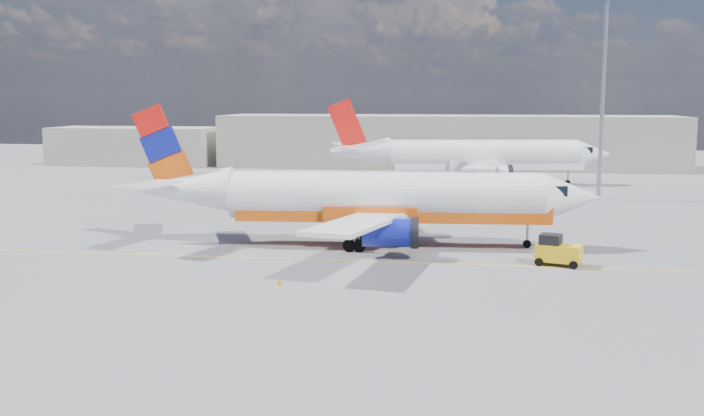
# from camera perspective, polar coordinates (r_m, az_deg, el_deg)

# --- Properties ---
(ground) EXTENTS (240.00, 240.00, 0.00)m
(ground) POSITION_cam_1_polar(r_m,az_deg,el_deg) (49.85, -1.40, -4.55)
(ground) COLOR slate
(ground) RESTS_ON ground
(taxi_line) EXTENTS (70.00, 0.15, 0.01)m
(taxi_line) POSITION_cam_1_polar(r_m,az_deg,el_deg) (52.74, -0.84, -3.84)
(taxi_line) COLOR yellow
(taxi_line) RESTS_ON ground
(terminal_main) EXTENTS (70.00, 14.00, 8.00)m
(terminal_main) POSITION_cam_1_polar(r_m,az_deg,el_deg) (123.15, 6.92, 4.84)
(terminal_main) COLOR #A9A192
(terminal_main) RESTS_ON ground
(terminal_annex) EXTENTS (26.00, 10.00, 6.00)m
(terminal_annex) POSITION_cam_1_polar(r_m,az_deg,el_deg) (131.49, -15.53, 4.37)
(terminal_annex) COLOR #A9A192
(terminal_annex) RESTS_ON ground
(main_jet) EXTENTS (34.62, 27.32, 10.49)m
(main_jet) POSITION_cam_1_polar(r_m,az_deg,el_deg) (57.50, 1.34, 0.69)
(main_jet) COLOR white
(main_jet) RESTS_ON ground
(second_jet) EXTENTS (35.50, 27.64, 10.72)m
(second_jet) POSITION_cam_1_polar(r_m,az_deg,el_deg) (98.57, 8.92, 3.74)
(second_jet) COLOR white
(second_jet) RESTS_ON ground
(gse_tug) EXTENTS (3.18, 2.49, 2.03)m
(gse_tug) POSITION_cam_1_polar(r_m,az_deg,el_deg) (52.81, 14.70, -3.03)
(gse_tug) COLOR black
(gse_tug) RESTS_ON ground
(traffic_cone) EXTENTS (0.37, 0.37, 0.51)m
(traffic_cone) POSITION_cam_1_polar(r_m,az_deg,el_deg) (45.97, -5.31, -5.35)
(traffic_cone) COLOR white
(traffic_cone) RESTS_ON ground
(floodlight_mast) EXTENTS (1.59, 1.59, 21.82)m
(floodlight_mast) POSITION_cam_1_polar(r_m,az_deg,el_deg) (86.98, 17.84, 9.15)
(floodlight_mast) COLOR #92929A
(floodlight_mast) RESTS_ON ground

